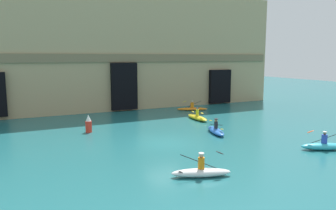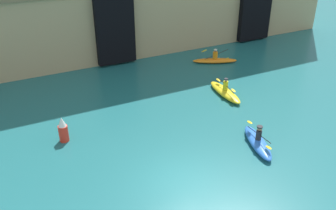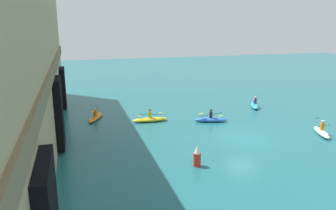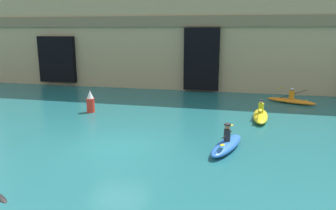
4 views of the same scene
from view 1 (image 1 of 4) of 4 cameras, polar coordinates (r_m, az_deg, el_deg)
ground_plane at (r=22.11m, az=-0.55°, el=-6.60°), size 120.00×120.00×0.00m
cliff_bluff at (r=38.62m, az=-10.23°, el=9.25°), size 39.54×8.38×12.86m
kayak_blue at (r=24.95m, az=8.33°, el=-4.39°), size 1.58×3.11×1.15m
kayak_cyan at (r=22.59m, az=25.51°, el=-6.42°), size 2.87×1.88×1.22m
kayak_yellow at (r=30.16m, az=5.12°, el=-2.14°), size 0.92×3.28×1.13m
kayak_white at (r=16.11m, az=5.79°, el=-11.47°), size 2.94×1.66×1.24m
kayak_orange at (r=35.30m, az=4.23°, el=-0.62°), size 3.31×1.96×1.08m
marker_buoy at (r=25.72m, az=-13.67°, el=-3.25°), size 0.48×0.48×1.37m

